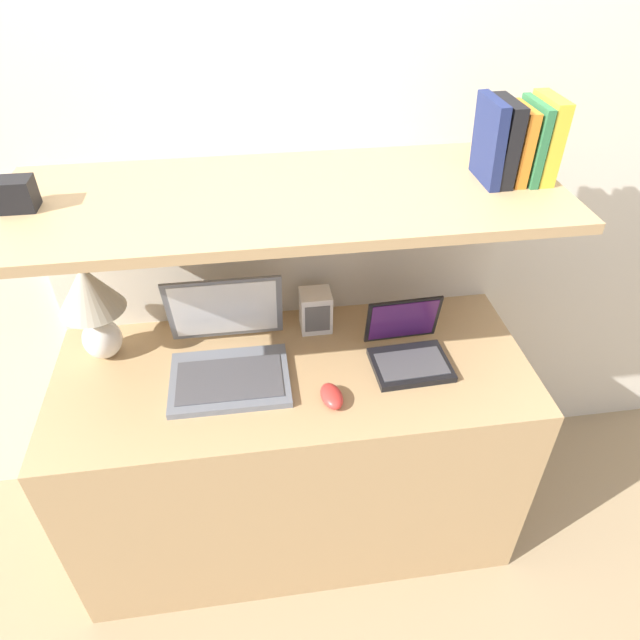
# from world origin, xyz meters

# --- Properties ---
(ground_plane) EXTENTS (12.00, 12.00, 0.00)m
(ground_plane) POSITION_xyz_m (0.00, 0.00, 0.00)
(ground_plane) COLOR #9E8460
(wall_back) EXTENTS (6.00, 0.05, 2.40)m
(wall_back) POSITION_xyz_m (0.00, 0.66, 1.20)
(wall_back) COLOR silver
(wall_back) RESTS_ON ground_plane
(desk) EXTENTS (1.44, 0.60, 0.77)m
(desk) POSITION_xyz_m (0.00, 0.30, 0.38)
(desk) COLOR tan
(desk) RESTS_ON ground_plane
(back_riser) EXTENTS (1.44, 0.04, 1.29)m
(back_riser) POSITION_xyz_m (0.00, 0.62, 0.64)
(back_riser) COLOR silver
(back_riser) RESTS_ON ground_plane
(shelf) EXTENTS (1.44, 0.54, 0.03)m
(shelf) POSITION_xyz_m (0.00, 0.37, 1.30)
(shelf) COLOR tan
(shelf) RESTS_ON back_riser
(table_lamp) EXTENTS (0.19, 0.19, 0.32)m
(table_lamp) POSITION_xyz_m (-0.57, 0.45, 0.97)
(table_lamp) COLOR white
(table_lamp) RESTS_ON desk
(laptop_large) EXTENTS (0.35, 0.34, 0.27)m
(laptop_large) POSITION_xyz_m (-0.19, 0.33, 0.83)
(laptop_large) COLOR slate
(laptop_large) RESTS_ON desk
(laptop_small) EXTENTS (0.24, 0.23, 0.18)m
(laptop_small) POSITION_xyz_m (0.35, 0.29, 0.81)
(laptop_small) COLOR black
(laptop_small) RESTS_ON desk
(computer_mouse) EXTENTS (0.08, 0.11, 0.04)m
(computer_mouse) POSITION_xyz_m (0.09, 0.15, 0.79)
(computer_mouse) COLOR red
(computer_mouse) RESTS_ON desk
(router_box) EXTENTS (0.10, 0.09, 0.14)m
(router_box) POSITION_xyz_m (0.09, 0.49, 0.84)
(router_box) COLOR white
(router_box) RESTS_ON desk
(book_yellow) EXTENTS (0.04, 0.14, 0.21)m
(book_yellow) POSITION_xyz_m (0.67, 0.37, 1.42)
(book_yellow) COLOR gold
(book_yellow) RESTS_ON shelf
(book_green) EXTENTS (0.02, 0.15, 0.20)m
(book_green) POSITION_xyz_m (0.63, 0.37, 1.41)
(book_green) COLOR #2D7042
(book_green) RESTS_ON shelf
(book_orange) EXTENTS (0.03, 0.14, 0.19)m
(book_orange) POSITION_xyz_m (0.60, 0.37, 1.41)
(book_orange) COLOR orange
(book_orange) RESTS_ON shelf
(book_black) EXTENTS (0.04, 0.15, 0.21)m
(book_black) POSITION_xyz_m (0.56, 0.37, 1.42)
(book_black) COLOR black
(book_black) RESTS_ON shelf
(book_navy) EXTENTS (0.04, 0.15, 0.21)m
(book_navy) POSITION_xyz_m (0.52, 0.37, 1.42)
(book_navy) COLOR navy
(book_navy) RESTS_ON shelf
(shelf_gadget) EXTENTS (0.08, 0.07, 0.08)m
(shelf_gadget) POSITION_xyz_m (-0.64, 0.37, 1.35)
(shelf_gadget) COLOR black
(shelf_gadget) RESTS_ON shelf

